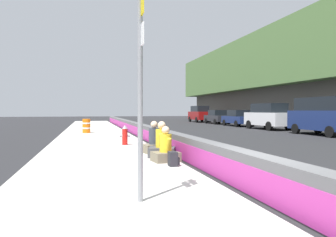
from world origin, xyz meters
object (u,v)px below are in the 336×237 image
at_px(parked_car_farther, 200,114).
at_px(parked_car_fourth, 268,116).
at_px(seated_person_foreground, 166,150).
at_px(backpack, 173,159).
at_px(construction_barrel, 86,126).
at_px(route_sign_post, 140,79).
at_px(fire_hydrant, 125,135).
at_px(seated_person_rear, 154,143).
at_px(parked_car_third, 324,115).
at_px(parked_car_midline, 238,118).
at_px(seated_person_middle, 162,146).
at_px(parked_car_far, 217,117).

bearing_deg(parked_car_farther, parked_car_fourth, -180.00).
height_order(seated_person_foreground, backpack, seated_person_foreground).
bearing_deg(construction_barrel, route_sign_post, -176.66).
bearing_deg(parked_car_fourth, fire_hydrant, 126.42).
relative_size(seated_person_rear, construction_barrel, 1.21).
distance_m(parked_car_third, parked_car_fourth, 6.53).
relative_size(seated_person_rear, parked_car_third, 0.23).
xyz_separation_m(parked_car_third, parked_car_midline, (12.22, 0.02, -0.49)).
xyz_separation_m(fire_hydrant, parked_car_midline, (15.78, -13.72, 0.27)).
height_order(seated_person_middle, parked_car_midline, parked_car_midline).
xyz_separation_m(parked_car_fourth, parked_car_far, (11.30, -0.16, -0.32)).
relative_size(seated_person_foreground, seated_person_rear, 0.93).
bearing_deg(fire_hydrant, parked_car_fourth, -53.58).
distance_m(fire_hydrant, seated_person_middle, 3.95).
bearing_deg(backpack, seated_person_foreground, 1.28).
bearing_deg(backpack, seated_person_rear, -1.13).
relative_size(parked_car_third, parked_car_farther, 1.06).
distance_m(backpack, construction_barrel, 13.67).
xyz_separation_m(parked_car_third, parked_car_farther, (23.63, 0.07, -0.17)).
xyz_separation_m(backpack, parked_car_third, (9.15, -13.05, 1.02)).
relative_size(seated_person_foreground, parked_car_midline, 0.24).
bearing_deg(construction_barrel, fire_hydrant, -167.82).
relative_size(seated_person_foreground, backpack, 2.67).
xyz_separation_m(seated_person_rear, parked_car_farther, (29.99, -12.92, 0.68)).
distance_m(seated_person_rear, parked_car_midline, 22.67).
bearing_deg(construction_barrel, parked_car_third, -105.58).
bearing_deg(parked_car_third, parked_car_fourth, 0.62).
bearing_deg(seated_person_middle, fire_hydrant, 11.29).
height_order(seated_person_rear, parked_car_midline, parked_car_midline).
bearing_deg(parked_car_fourth, seated_person_rear, 134.93).
height_order(backpack, parked_car_farther, parked_car_farther).
height_order(seated_person_rear, construction_barrel, seated_person_rear).
bearing_deg(seated_person_foreground, construction_barrel, 10.60).
bearing_deg(parked_car_midline, construction_barrel, 117.19).
relative_size(seated_person_foreground, construction_barrel, 1.12).
relative_size(backpack, parked_car_farther, 0.08).
relative_size(fire_hydrant, parked_car_midline, 0.19).
relative_size(fire_hydrant, parked_car_far, 0.20).
relative_size(seated_person_rear, parked_car_midline, 0.26).
bearing_deg(backpack, seated_person_middle, -2.80).
bearing_deg(parked_car_third, route_sign_post, 130.14).
height_order(parked_car_fourth, parked_car_farther, same).
relative_size(seated_person_foreground, parked_car_far, 0.24).
bearing_deg(seated_person_middle, seated_person_foreground, 173.70).
distance_m(construction_barrel, parked_car_third, 16.04).
xyz_separation_m(parked_car_midline, parked_car_far, (5.60, -0.11, 0.00)).
relative_size(seated_person_middle, seated_person_rear, 1.02).
height_order(construction_barrel, parked_car_midline, parked_car_midline).
xyz_separation_m(seated_person_middle, backpack, (-1.72, 0.08, -0.18)).
bearing_deg(route_sign_post, seated_person_foreground, -20.09).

